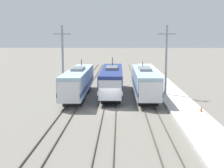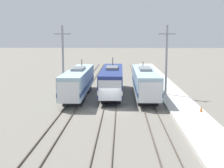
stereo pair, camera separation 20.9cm
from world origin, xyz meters
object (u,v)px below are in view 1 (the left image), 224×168
catenary_tower_right (166,60)px  traffic_cone (201,109)px  locomotive_center (112,81)px  locomotive_far_right (145,82)px  locomotive_far_left (78,82)px  catenary_tower_left (63,59)px

catenary_tower_right → traffic_cone: size_ratio=15.37×
locomotive_center → locomotive_far_right: bearing=-12.8°
locomotive_far_left → catenary_tower_left: catenary_tower_left is taller
locomotive_far_right → catenary_tower_left: 12.29m
locomotive_center → locomotive_far_right: size_ratio=0.99×
locomotive_far_left → traffic_cone: (15.07, -9.15, -1.56)m
locomotive_far_left → catenary_tower_left: bearing=148.3°
locomotive_far_right → catenary_tower_left: (-11.85, 0.78, 3.17)m
catenary_tower_left → traffic_cone: bearing=-31.3°
locomotive_center → traffic_cone: locomotive_center is taller
catenary_tower_left → catenary_tower_right: same height
locomotive_far_left → locomotive_far_right: (9.50, 0.67, -0.03)m
locomotive_far_right → traffic_cone: bearing=-60.5°
locomotive_center → locomotive_far_left: bearing=-159.8°
catenary_tower_right → traffic_cone: (2.49, -10.60, -4.71)m
locomotive_far_right → traffic_cone: 11.40m
catenary_tower_left → catenary_tower_right: bearing=0.0°
catenary_tower_right → traffic_cone: bearing=-76.8°
locomotive_far_left → catenary_tower_left: (-2.35, 1.45, 3.14)m
locomotive_far_left → catenary_tower_right: (12.58, 1.45, 3.14)m
locomotive_center → catenary_tower_left: size_ratio=1.74×
locomotive_far_left → locomotive_center: size_ratio=1.01×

